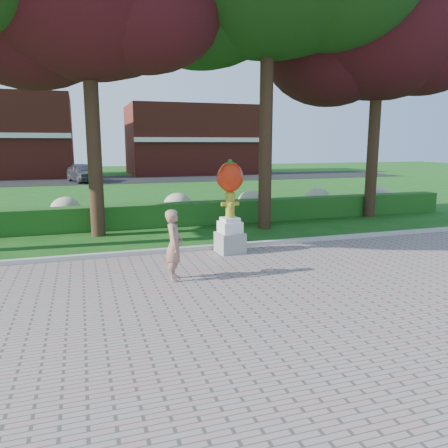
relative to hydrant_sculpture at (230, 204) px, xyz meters
name	(u,v)px	position (x,y,z in m)	size (l,w,h in m)	color
ground	(213,287)	(-1.22, -2.50, -1.33)	(100.00, 100.00, 0.00)	#154C13
walkway	(310,390)	(-1.22, -6.50, -1.31)	(40.00, 14.00, 0.04)	gray
curb	(181,250)	(-1.22, 0.50, -1.26)	(40.00, 0.18, 0.15)	#ADADA5
lawn_hedge	(156,215)	(-1.22, 4.50, -0.93)	(24.00, 0.70, 0.80)	#214D16
hydrangea_row	(167,206)	(-0.65, 5.50, -0.78)	(20.10, 1.10, 0.99)	#B1B187
street	(113,180)	(-1.22, 25.50, -1.32)	(50.00, 8.00, 0.02)	black
building_right	(191,140)	(6.78, 31.50, 1.87)	(12.00, 8.00, 6.40)	maroon
tree_far_right	(376,33)	(7.18, 4.08, 5.64)	(7.88, 6.72, 10.21)	black
hydrant_sculpture	(230,204)	(0.00, 0.00, 0.00)	(0.72, 0.72, 2.44)	gray
woman	(174,245)	(-1.88, -1.89, -0.54)	(0.55, 0.36, 1.51)	#9F6E5B
parked_car	(83,172)	(-3.50, 24.01, -0.59)	(1.70, 4.22, 1.44)	#43444B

